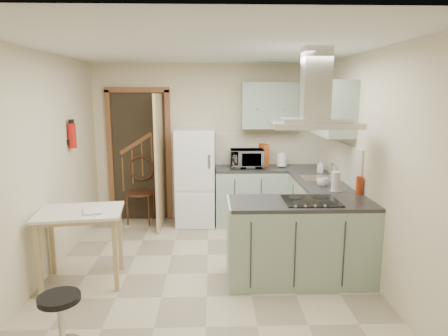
{
  "coord_description": "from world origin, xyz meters",
  "views": [
    {
      "loc": [
        0.06,
        -4.29,
        2.05
      ],
      "look_at": [
        0.21,
        0.45,
        1.15
      ],
      "focal_mm": 32.0,
      "sensor_mm": 36.0,
      "label": 1
    }
  ],
  "objects_px": {
    "drop_leaf_table": "(82,247)",
    "stool": "(61,321)",
    "microwave": "(247,159)",
    "bentwood_chair": "(141,193)",
    "fridge": "(195,177)",
    "peninsula": "(300,241)",
    "extractor_hood": "(314,125)"
  },
  "relations": [
    {
      "from": "drop_leaf_table",
      "to": "stool",
      "type": "distance_m",
      "value": 1.16
    },
    {
      "from": "stool",
      "to": "microwave",
      "type": "xyz_separation_m",
      "value": [
        1.78,
        3.1,
        0.82
      ]
    },
    {
      "from": "drop_leaf_table",
      "to": "stool",
      "type": "relative_size",
      "value": 1.93
    },
    {
      "from": "bentwood_chair",
      "to": "microwave",
      "type": "xyz_separation_m",
      "value": [
        1.68,
        -0.09,
        0.56
      ]
    },
    {
      "from": "fridge",
      "to": "stool",
      "type": "xyz_separation_m",
      "value": [
        -0.97,
        -3.1,
        -0.52
      ]
    },
    {
      "from": "stool",
      "to": "fridge",
      "type": "bearing_deg",
      "value": 72.6
    },
    {
      "from": "fridge",
      "to": "microwave",
      "type": "bearing_deg",
      "value": 0.11
    },
    {
      "from": "drop_leaf_table",
      "to": "bentwood_chair",
      "type": "height_order",
      "value": "bentwood_chair"
    },
    {
      "from": "stool",
      "to": "microwave",
      "type": "relative_size",
      "value": 0.88
    },
    {
      "from": "peninsula",
      "to": "bentwood_chair",
      "type": "height_order",
      "value": "bentwood_chair"
    },
    {
      "from": "peninsula",
      "to": "drop_leaf_table",
      "type": "height_order",
      "value": "peninsula"
    },
    {
      "from": "peninsula",
      "to": "microwave",
      "type": "xyz_separation_m",
      "value": [
        -0.42,
        1.98,
        0.59
      ]
    },
    {
      "from": "extractor_hood",
      "to": "bentwood_chair",
      "type": "bearing_deg",
      "value": 136.69
    },
    {
      "from": "microwave",
      "to": "peninsula",
      "type": "bearing_deg",
      "value": -78.43
    },
    {
      "from": "bentwood_chair",
      "to": "stool",
      "type": "relative_size",
      "value": 2.12
    },
    {
      "from": "microwave",
      "to": "fridge",
      "type": "bearing_deg",
      "value": 179.8
    },
    {
      "from": "fridge",
      "to": "bentwood_chair",
      "type": "relative_size",
      "value": 1.57
    },
    {
      "from": "fridge",
      "to": "extractor_hood",
      "type": "height_order",
      "value": "extractor_hood"
    },
    {
      "from": "microwave",
      "to": "drop_leaf_table",
      "type": "bearing_deg",
      "value": -135.03
    },
    {
      "from": "stool",
      "to": "bentwood_chair",
      "type": "bearing_deg",
      "value": 88.25
    },
    {
      "from": "peninsula",
      "to": "microwave",
      "type": "distance_m",
      "value": 2.11
    },
    {
      "from": "extractor_hood",
      "to": "peninsula",
      "type": "bearing_deg",
      "value": 180.0
    },
    {
      "from": "peninsula",
      "to": "extractor_hood",
      "type": "height_order",
      "value": "extractor_hood"
    },
    {
      "from": "bentwood_chair",
      "to": "microwave",
      "type": "relative_size",
      "value": 1.88
    },
    {
      "from": "peninsula",
      "to": "bentwood_chair",
      "type": "relative_size",
      "value": 1.62
    },
    {
      "from": "stool",
      "to": "microwave",
      "type": "bearing_deg",
      "value": 60.16
    },
    {
      "from": "bentwood_chair",
      "to": "microwave",
      "type": "bearing_deg",
      "value": 2.67
    },
    {
      "from": "peninsula",
      "to": "bentwood_chair",
      "type": "xyz_separation_m",
      "value": [
        -2.1,
        2.07,
        0.03
      ]
    },
    {
      "from": "fridge",
      "to": "peninsula",
      "type": "xyz_separation_m",
      "value": [
        1.22,
        -1.98,
        -0.3
      ]
    },
    {
      "from": "extractor_hood",
      "to": "stool",
      "type": "relative_size",
      "value": 2.0
    },
    {
      "from": "bentwood_chair",
      "to": "fridge",
      "type": "bearing_deg",
      "value": -0.29
    },
    {
      "from": "peninsula",
      "to": "drop_leaf_table",
      "type": "relative_size",
      "value": 1.78
    }
  ]
}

